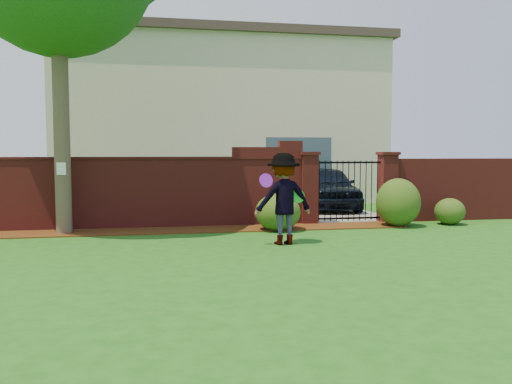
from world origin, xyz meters
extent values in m
cube|color=#1C5515|center=(0.00, 0.00, -0.01)|extent=(80.00, 80.00, 0.01)
cube|color=#3D200B|center=(-0.95, 3.34, 0.01)|extent=(11.10, 1.08, 0.03)
cube|color=maroon|center=(-2.15, 4.00, 0.85)|extent=(8.70, 0.25, 1.70)
cube|color=maroon|center=(1.30, 4.00, 1.85)|extent=(1.80, 0.25, 0.30)
cube|color=maroon|center=(1.90, 4.00, 2.08)|extent=(0.60, 0.25, 0.16)
cube|color=maroon|center=(-2.15, 4.00, 1.73)|extent=(8.70, 0.31, 0.06)
cube|color=maroon|center=(6.60, 4.00, 0.85)|extent=(4.00, 0.25, 1.70)
cube|color=maroon|center=(2.40, 4.00, 0.90)|extent=(0.42, 0.42, 1.80)
cube|color=maroon|center=(2.40, 4.00, 1.84)|extent=(0.50, 0.50, 0.08)
cube|color=maroon|center=(4.60, 4.00, 0.90)|extent=(0.42, 0.42, 1.80)
cube|color=maroon|center=(4.60, 4.00, 1.84)|extent=(0.50, 0.50, 0.08)
cylinder|color=black|center=(2.69, 4.00, 0.85)|extent=(0.02, 0.02, 1.60)
cylinder|color=black|center=(2.85, 4.00, 0.85)|extent=(0.02, 0.02, 1.60)
cylinder|color=black|center=(3.01, 4.00, 0.85)|extent=(0.02, 0.02, 1.60)
cylinder|color=black|center=(3.18, 4.00, 0.85)|extent=(0.02, 0.02, 1.60)
cylinder|color=black|center=(3.34, 4.00, 0.85)|extent=(0.02, 0.02, 1.60)
cylinder|color=black|center=(3.50, 4.00, 0.85)|extent=(0.02, 0.02, 1.60)
cylinder|color=black|center=(3.66, 4.00, 0.85)|extent=(0.02, 0.02, 1.60)
cylinder|color=black|center=(3.82, 4.00, 0.85)|extent=(0.02, 0.02, 1.60)
cylinder|color=black|center=(3.99, 4.00, 0.85)|extent=(0.02, 0.02, 1.60)
cylinder|color=black|center=(4.15, 4.00, 0.85)|extent=(0.02, 0.02, 1.60)
cylinder|color=black|center=(4.31, 4.00, 0.85)|extent=(0.02, 0.02, 1.60)
cube|color=black|center=(3.50, 4.00, 0.12)|extent=(1.78, 0.03, 0.05)
cube|color=black|center=(3.50, 4.00, 1.60)|extent=(1.78, 0.03, 0.05)
cube|color=gray|center=(3.50, 8.00, 0.01)|extent=(3.20, 8.00, 0.01)
cube|color=beige|center=(1.00, 12.00, 3.00)|extent=(12.00, 6.00, 6.00)
cube|color=#384C5B|center=(3.50, 9.05, 1.20)|extent=(2.40, 0.12, 2.40)
cube|color=#3F332D|center=(1.00, 12.00, 6.15)|extent=(12.40, 6.40, 0.30)
imported|color=black|center=(4.00, 7.27, 0.71)|extent=(2.03, 4.31, 1.43)
cylinder|color=#4B3D2E|center=(-3.60, 3.40, 3.50)|extent=(0.36, 0.36, 7.00)
cube|color=white|center=(-3.60, 3.21, 1.50)|extent=(0.20, 0.01, 0.28)
ellipsoid|color=#214514|center=(1.33, 2.92, 0.44)|extent=(1.08, 1.08, 0.89)
ellipsoid|color=#214514|center=(4.46, 3.06, 0.61)|extent=(1.11, 1.11, 1.22)
ellipsoid|color=#214514|center=(5.95, 3.16, 0.34)|extent=(0.77, 0.77, 0.69)
imported|color=gray|center=(1.02, 1.05, 0.93)|extent=(1.28, 0.85, 1.85)
cylinder|color=purple|center=(0.60, 0.78, 1.32)|extent=(0.29, 0.14, 0.28)
cylinder|color=green|center=(1.31, 1.04, 0.98)|extent=(0.28, 0.08, 0.28)
camera|label=1|loc=(-1.51, -9.34, 1.87)|focal=37.34mm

